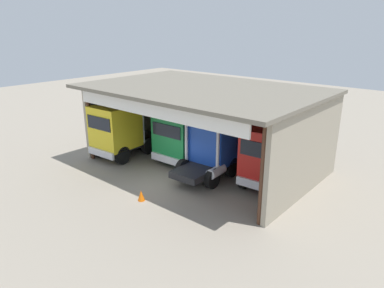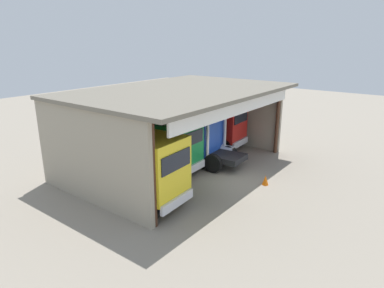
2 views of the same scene
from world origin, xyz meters
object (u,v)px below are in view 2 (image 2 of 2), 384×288
(traffic_cone, at_px, (265,180))
(truck_green_center_right_bay, at_px, (170,147))
(truck_blue_left_bay, at_px, (204,138))
(truck_red_right_bay, at_px, (223,126))
(tool_cart, at_px, (109,163))
(truck_yellow_center_bay, at_px, (149,171))
(oil_drum, at_px, (118,156))

(traffic_cone, bearing_deg, truck_green_center_right_bay, 110.09)
(truck_green_center_right_bay, distance_m, truck_blue_left_bay, 2.74)
(truck_red_right_bay, xyz_separation_m, tool_cart, (-7.91, 3.22, -1.27))
(truck_red_right_bay, height_order, tool_cart, truck_red_right_bay)
(truck_blue_left_bay, bearing_deg, tool_cart, 136.76)
(tool_cart, bearing_deg, truck_yellow_center_bay, -109.59)
(truck_yellow_center_bay, bearing_deg, tool_cart, -113.16)
(traffic_cone, bearing_deg, truck_blue_left_bay, 80.70)
(truck_green_center_right_bay, height_order, truck_red_right_bay, truck_red_right_bay)
(truck_green_center_right_bay, bearing_deg, tool_cart, -62.02)
(truck_green_center_right_bay, height_order, tool_cart, truck_green_center_right_bay)
(truck_yellow_center_bay, bearing_deg, traffic_cone, 146.84)
(truck_red_right_bay, xyz_separation_m, traffic_cone, (-4.08, -5.37, -1.49))
(truck_green_center_right_bay, xyz_separation_m, tool_cart, (-1.91, 3.35, -1.20))
(truck_yellow_center_bay, distance_m, traffic_cone, 6.78)
(oil_drum, relative_size, traffic_cone, 1.69)
(truck_red_right_bay, bearing_deg, truck_green_center_right_bay, -1.90)
(truck_yellow_center_bay, distance_m, truck_blue_left_bay, 6.66)
(oil_drum, bearing_deg, traffic_cone, -73.98)
(tool_cart, bearing_deg, traffic_cone, -65.96)
(truck_yellow_center_bay, relative_size, truck_blue_left_bay, 1.21)
(truck_yellow_center_bay, distance_m, tool_cart, 5.83)
(truck_yellow_center_bay, bearing_deg, oil_drum, -121.20)
(truck_blue_left_bay, bearing_deg, truck_yellow_center_bay, -170.49)
(truck_yellow_center_bay, height_order, oil_drum, truck_yellow_center_bay)
(oil_drum, xyz_separation_m, traffic_cone, (2.63, -9.17, -0.19))
(truck_yellow_center_bay, xyz_separation_m, oil_drum, (3.10, 5.92, -1.40))
(truck_yellow_center_bay, height_order, truck_red_right_bay, truck_yellow_center_bay)
(truck_blue_left_bay, distance_m, oil_drum, 5.77)
(truck_blue_left_bay, height_order, traffic_cone, truck_blue_left_bay)
(truck_blue_left_bay, height_order, truck_red_right_bay, truck_red_right_bay)
(truck_green_center_right_bay, bearing_deg, truck_yellow_center_bay, 25.76)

